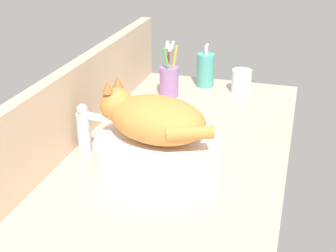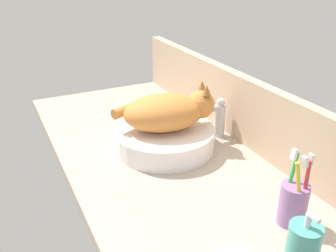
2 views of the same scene
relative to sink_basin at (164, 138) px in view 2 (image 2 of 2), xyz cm
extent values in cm
cube|color=#B2A08E|center=(2.56, -2.19, -5.33)|extent=(128.92, 59.28, 4.00)
cube|color=#CCAD8C|center=(2.56, 25.65, 7.48)|extent=(128.92, 3.60, 21.62)
cylinder|color=white|center=(0.00, 0.00, 0.00)|extent=(32.08, 32.08, 6.65)
ellipsoid|color=orange|center=(0.00, 0.00, 8.83)|extent=(21.93, 28.05, 11.00)
sphere|color=orange|center=(2.53, 11.60, 10.33)|extent=(8.80, 8.80, 8.80)
cone|color=#A4632D|center=(0.59, 13.05, 15.73)|extent=(2.80, 2.80, 3.20)
cone|color=#A4632D|center=(4.89, 12.11, 15.73)|extent=(2.80, 2.80, 3.20)
cylinder|color=orange|center=(-6.00, -9.57, 9.33)|extent=(7.10, 11.40, 3.20)
cylinder|color=silver|center=(0.60, 20.54, 2.17)|extent=(3.60, 3.60, 11.00)
cylinder|color=silver|center=(0.46, 15.54, 7.07)|extent=(2.49, 10.06, 2.20)
sphere|color=silver|center=(0.60, 20.54, 8.87)|extent=(2.80, 2.80, 2.80)
cylinder|color=teal|center=(58.66, 0.69, 2.63)|extent=(6.23, 6.23, 11.91)
cylinder|color=silver|center=(58.66, 0.69, 9.98)|extent=(1.20, 1.20, 2.80)
cylinder|color=silver|center=(59.86, 0.69, 11.38)|extent=(2.20, 1.00, 1.00)
cylinder|color=#996BA8|center=(45.93, 10.58, 1.73)|extent=(6.47, 6.47, 10.11)
cylinder|color=#D13838|center=(47.51, 11.69, 5.57)|extent=(1.79, 2.17, 17.04)
cube|color=white|center=(47.51, 11.69, 14.07)|extent=(1.33, 0.98, 2.51)
cylinder|color=green|center=(44.34, 10.04, 5.57)|extent=(2.08, 4.39, 16.84)
cube|color=white|center=(44.34, 10.04, 14.07)|extent=(1.37, 1.28, 2.59)
cylinder|color=yellow|center=(47.81, 9.79, 5.57)|extent=(2.12, 3.83, 16.92)
cube|color=white|center=(47.81, 9.79, 14.07)|extent=(1.38, 1.20, 2.58)
camera|label=1|loc=(-98.81, -31.85, 56.16)|focal=50.00mm
camera|label=2|loc=(95.59, -45.52, 53.84)|focal=40.00mm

